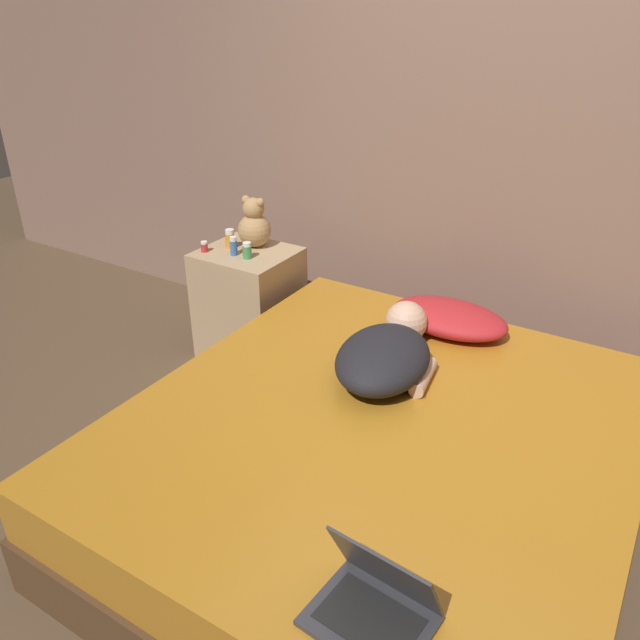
{
  "coord_description": "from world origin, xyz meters",
  "views": [
    {
      "loc": [
        0.79,
        -1.71,
        1.84
      ],
      "look_at": [
        -0.42,
        0.25,
        0.64
      ],
      "focal_mm": 35.0,
      "sensor_mm": 36.0,
      "label": 1
    }
  ],
  "objects_px": {
    "person_lying": "(388,352)",
    "bottle_green": "(247,251)",
    "bottle_red": "(204,247)",
    "bottle_blue": "(234,246)",
    "teddy_bear": "(254,225)",
    "pillow": "(449,318)",
    "laptop": "(375,602)",
    "bottle_orange": "(230,239)"
  },
  "relations": [
    {
      "from": "bottle_blue",
      "to": "bottle_red",
      "type": "bearing_deg",
      "value": -164.3
    },
    {
      "from": "person_lying",
      "to": "teddy_bear",
      "type": "xyz_separation_m",
      "value": [
        -1.09,
        0.56,
        0.19
      ]
    },
    {
      "from": "bottle_red",
      "to": "bottle_blue",
      "type": "bearing_deg",
      "value": 15.7
    },
    {
      "from": "person_lying",
      "to": "teddy_bear",
      "type": "height_order",
      "value": "teddy_bear"
    },
    {
      "from": "person_lying",
      "to": "bottle_red",
      "type": "relative_size",
      "value": 12.26
    },
    {
      "from": "teddy_bear",
      "to": "bottle_orange",
      "type": "xyz_separation_m",
      "value": [
        -0.1,
        -0.09,
        -0.07
      ]
    },
    {
      "from": "laptop",
      "to": "bottle_green",
      "type": "xyz_separation_m",
      "value": [
        -1.5,
        1.44,
        0.15
      ]
    },
    {
      "from": "person_lying",
      "to": "bottle_green",
      "type": "bearing_deg",
      "value": 149.91
    },
    {
      "from": "bottle_red",
      "to": "bottle_blue",
      "type": "xyz_separation_m",
      "value": [
        0.17,
        0.05,
        0.02
      ]
    },
    {
      "from": "pillow",
      "to": "person_lying",
      "type": "relative_size",
      "value": 0.76
    },
    {
      "from": "pillow",
      "to": "teddy_bear",
      "type": "distance_m",
      "value": 1.19
    },
    {
      "from": "teddy_bear",
      "to": "bottle_green",
      "type": "distance_m",
      "value": 0.2
    },
    {
      "from": "pillow",
      "to": "bottle_blue",
      "type": "distance_m",
      "value": 1.2
    },
    {
      "from": "pillow",
      "to": "bottle_green",
      "type": "xyz_separation_m",
      "value": [
        -1.1,
        -0.09,
        0.14
      ]
    },
    {
      "from": "bottle_red",
      "to": "bottle_green",
      "type": "relative_size",
      "value": 0.66
    },
    {
      "from": "bottle_orange",
      "to": "bottle_green",
      "type": "bearing_deg",
      "value": -22.93
    },
    {
      "from": "person_lying",
      "to": "bottle_blue",
      "type": "xyz_separation_m",
      "value": [
        -1.1,
        0.39,
        0.12
      ]
    },
    {
      "from": "bottle_red",
      "to": "bottle_green",
      "type": "distance_m",
      "value": 0.26
    },
    {
      "from": "person_lying",
      "to": "bottle_green",
      "type": "relative_size",
      "value": 8.14
    },
    {
      "from": "laptop",
      "to": "bottle_red",
      "type": "xyz_separation_m",
      "value": [
        -1.75,
        1.39,
        0.13
      ]
    },
    {
      "from": "teddy_bear",
      "to": "bottle_red",
      "type": "bearing_deg",
      "value": -130.27
    },
    {
      "from": "teddy_bear",
      "to": "person_lying",
      "type": "bearing_deg",
      "value": -27.03
    },
    {
      "from": "person_lying",
      "to": "bottle_orange",
      "type": "height_order",
      "value": "bottle_orange"
    },
    {
      "from": "bottle_green",
      "to": "bottle_blue",
      "type": "distance_m",
      "value": 0.09
    },
    {
      "from": "bottle_green",
      "to": "bottle_blue",
      "type": "relative_size",
      "value": 0.86
    },
    {
      "from": "pillow",
      "to": "bottle_green",
      "type": "distance_m",
      "value": 1.11
    },
    {
      "from": "bottle_red",
      "to": "laptop",
      "type": "bearing_deg",
      "value": -38.43
    },
    {
      "from": "bottle_green",
      "to": "person_lying",
      "type": "bearing_deg",
      "value": -21.03
    },
    {
      "from": "bottle_blue",
      "to": "bottle_orange",
      "type": "height_order",
      "value": "bottle_orange"
    },
    {
      "from": "pillow",
      "to": "bottle_blue",
      "type": "height_order",
      "value": "bottle_blue"
    },
    {
      "from": "laptop",
      "to": "teddy_bear",
      "type": "bearing_deg",
      "value": 139.6
    },
    {
      "from": "pillow",
      "to": "bottle_green",
      "type": "bearing_deg",
      "value": -175.53
    },
    {
      "from": "bottle_red",
      "to": "bottle_green",
      "type": "xyz_separation_m",
      "value": [
        0.25,
        0.05,
        0.01
      ]
    },
    {
      "from": "pillow",
      "to": "person_lying",
      "type": "height_order",
      "value": "person_lying"
    },
    {
      "from": "teddy_bear",
      "to": "bottle_red",
      "type": "relative_size",
      "value": 4.79
    },
    {
      "from": "laptop",
      "to": "bottle_blue",
      "type": "distance_m",
      "value": 2.15
    },
    {
      "from": "bottle_red",
      "to": "pillow",
      "type": "bearing_deg",
      "value": 5.59
    },
    {
      "from": "pillow",
      "to": "bottle_orange",
      "type": "xyz_separation_m",
      "value": [
        -1.27,
        -0.01,
        0.14
      ]
    },
    {
      "from": "teddy_bear",
      "to": "bottle_green",
      "type": "relative_size",
      "value": 3.18
    },
    {
      "from": "bottle_green",
      "to": "bottle_orange",
      "type": "bearing_deg",
      "value": 157.07
    },
    {
      "from": "laptop",
      "to": "bottle_orange",
      "type": "distance_m",
      "value": 2.26
    },
    {
      "from": "teddy_bear",
      "to": "bottle_orange",
      "type": "relative_size",
      "value": 2.65
    }
  ]
}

